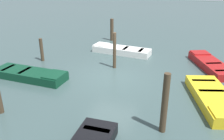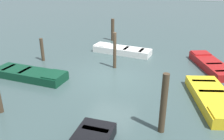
{
  "view_description": "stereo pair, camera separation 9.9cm",
  "coord_description": "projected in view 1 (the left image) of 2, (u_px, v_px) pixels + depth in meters",
  "views": [
    {
      "loc": [
        -10.3,
        -3.53,
        4.86
      ],
      "look_at": [
        0.0,
        0.0,
        0.35
      ],
      "focal_mm": 37.49,
      "sensor_mm": 36.0,
      "label": 1
    },
    {
      "loc": [
        -10.27,
        -3.62,
        4.86
      ],
      "look_at": [
        0.0,
        0.0,
        0.35
      ],
      "focal_mm": 37.49,
      "sensor_mm": 36.0,
      "label": 2
    }
  ],
  "objects": [
    {
      "name": "ground_plane",
      "position": [
        112.0,
        76.0,
        11.92
      ],
      "size": [
        80.0,
        80.0,
        0.0
      ],
      "primitive_type": "plane",
      "color": "#384C4C"
    },
    {
      "name": "mooring_piling_mid_right",
      "position": [
        115.0,
        51.0,
        12.63
      ],
      "size": [
        0.18,
        0.18,
        1.98
      ],
      "primitive_type": "cylinder",
      "color": "#423323",
      "rests_on": "ground_plane"
    },
    {
      "name": "rowboat_dark_green",
      "position": [
        30.0,
        74.0,
        11.6
      ],
      "size": [
        1.26,
        3.79,
        0.46
      ],
      "rotation": [
        0.0,
        0.0,
        4.69
      ],
      "color": "#0C3823",
      "rests_on": "ground_plane"
    },
    {
      "name": "rowboat_white",
      "position": [
        121.0,
        50.0,
        15.28
      ],
      "size": [
        1.44,
        3.85,
        0.46
      ],
      "rotation": [
        0.0,
        0.0,
        1.48
      ],
      "color": "silver",
      "rests_on": "ground_plane"
    },
    {
      "name": "mooring_piling_mid_left",
      "position": [
        42.0,
        50.0,
        13.8
      ],
      "size": [
        0.19,
        0.19,
        1.37
      ],
      "primitive_type": "cylinder",
      "color": "#423323",
      "rests_on": "ground_plane"
    },
    {
      "name": "rowboat_yellow",
      "position": [
        214.0,
        98.0,
        9.4
      ],
      "size": [
        3.87,
        2.33,
        0.46
      ],
      "rotation": [
        0.0,
        0.0,
        3.44
      ],
      "color": "gold",
      "rests_on": "ground_plane"
    },
    {
      "name": "mooring_piling_near_right",
      "position": [
        165.0,
        104.0,
        7.39
      ],
      "size": [
        0.21,
        0.21,
        2.09
      ],
      "primitive_type": "cylinder",
      "color": "#423323",
      "rests_on": "ground_plane"
    },
    {
      "name": "rowboat_red",
      "position": [
        210.0,
        64.0,
        12.91
      ],
      "size": [
        3.83,
        2.47,
        0.46
      ],
      "rotation": [
        0.0,
        0.0,
        0.41
      ],
      "color": "maroon",
      "rests_on": "ground_plane"
    },
    {
      "name": "mooring_piling_near_left",
      "position": [
        112.0,
        30.0,
        17.99
      ],
      "size": [
        0.26,
        0.26,
        1.68
      ],
      "primitive_type": "cylinder",
      "color": "#423323",
      "rests_on": "ground_plane"
    }
  ]
}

